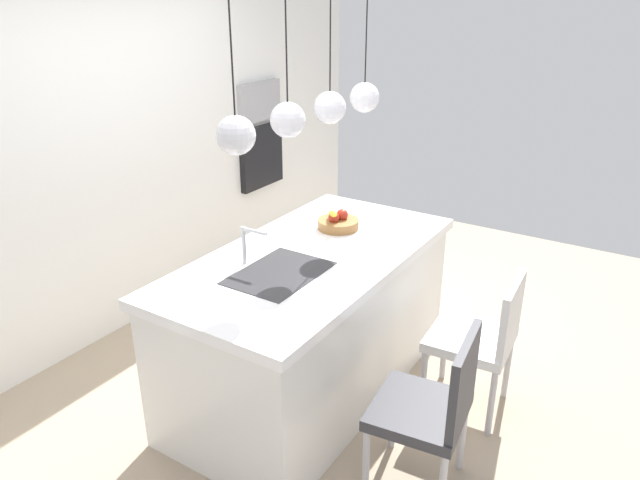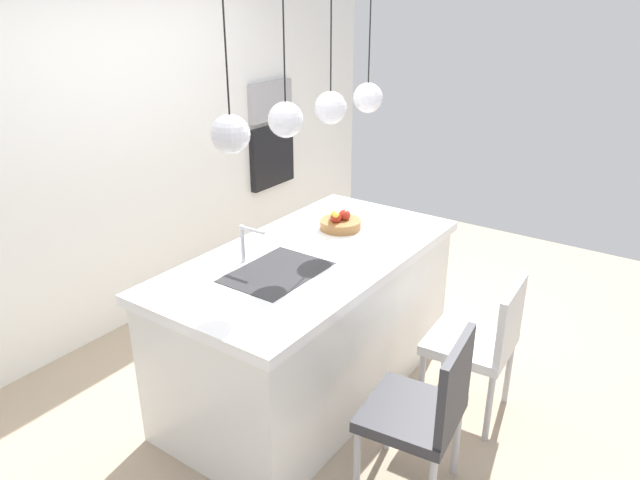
# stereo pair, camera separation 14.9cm
# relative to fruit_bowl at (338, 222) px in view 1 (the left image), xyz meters

# --- Properties ---
(floor) EXTENTS (6.60, 6.60, 0.00)m
(floor) POSITION_rel_fruit_bowl_xyz_m (-0.42, -0.07, -0.97)
(floor) COLOR tan
(floor) RESTS_ON ground
(back_wall) EXTENTS (6.00, 0.10, 2.60)m
(back_wall) POSITION_rel_fruit_bowl_xyz_m (-0.42, 1.58, 0.33)
(back_wall) COLOR white
(back_wall) RESTS_ON ground
(kitchen_island) EXTENTS (1.96, 1.00, 0.93)m
(kitchen_island) POSITION_rel_fruit_bowl_xyz_m (-0.42, -0.07, -0.50)
(kitchen_island) COLOR white
(kitchen_island) RESTS_ON ground
(sink_basin) EXTENTS (0.56, 0.40, 0.02)m
(sink_basin) POSITION_rel_fruit_bowl_xyz_m (-0.73, -0.07, -0.05)
(sink_basin) COLOR #2D2D30
(sink_basin) RESTS_ON kitchen_island
(faucet) EXTENTS (0.02, 0.17, 0.22)m
(faucet) POSITION_rel_fruit_bowl_xyz_m (-0.73, 0.14, 0.10)
(faucet) COLOR silver
(faucet) RESTS_ON kitchen_island
(fruit_bowl) EXTENTS (0.26, 0.26, 0.16)m
(fruit_bowl) POSITION_rel_fruit_bowl_xyz_m (0.00, 0.00, 0.00)
(fruit_bowl) COLOR #9E6B38
(fruit_bowl) RESTS_ON kitchen_island
(microwave) EXTENTS (0.54, 0.08, 0.34)m
(microwave) POSITION_rel_fruit_bowl_xyz_m (1.15, 1.51, 0.46)
(microwave) COLOR #9E9EA3
(microwave) RESTS_ON back_wall
(oven) EXTENTS (0.56, 0.08, 0.56)m
(oven) POSITION_rel_fruit_bowl_xyz_m (1.15, 1.51, -0.04)
(oven) COLOR black
(oven) RESTS_ON back_wall
(chair_near) EXTENTS (0.50, 0.49, 0.90)m
(chair_near) POSITION_rel_fruit_bowl_xyz_m (-0.81, -1.02, -0.46)
(chair_near) COLOR #333338
(chair_near) RESTS_ON ground
(chair_middle) EXTENTS (0.49, 0.49, 0.88)m
(chair_middle) POSITION_rel_fruit_bowl_xyz_m (-0.08, -1.02, -0.46)
(chair_middle) COLOR silver
(chair_middle) RESTS_ON ground
(pendant_light_left) EXTENTS (0.18, 0.18, 0.78)m
(pendant_light_left) POSITION_rel_fruit_bowl_xyz_m (-1.03, -0.07, 0.77)
(pendant_light_left) COLOR silver
(pendant_light_center_left) EXTENTS (0.18, 0.18, 0.78)m
(pendant_light_center_left) POSITION_rel_fruit_bowl_xyz_m (-0.63, -0.07, 0.77)
(pendant_light_center_left) COLOR silver
(pendant_light_center_right) EXTENTS (0.18, 0.18, 0.78)m
(pendant_light_center_right) POSITION_rel_fruit_bowl_xyz_m (-0.22, -0.07, 0.77)
(pendant_light_center_right) COLOR silver
(pendant_light_right) EXTENTS (0.18, 0.18, 0.78)m
(pendant_light_right) POSITION_rel_fruit_bowl_xyz_m (0.18, -0.07, 0.77)
(pendant_light_right) COLOR silver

